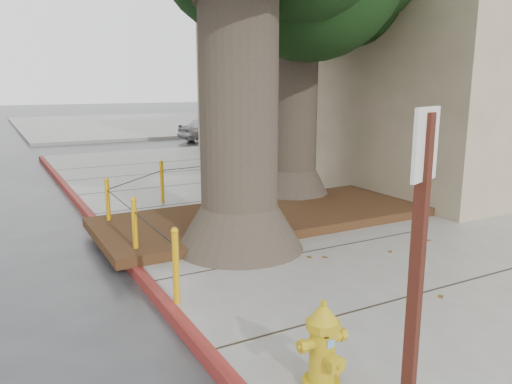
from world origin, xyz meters
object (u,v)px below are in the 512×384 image
Objects in this scene: car_silver at (214,129)px; car_red at (260,127)px; fire_hydrant at (323,346)px; signpost at (413,324)px.

car_red is (2.35, -0.50, 0.02)m from car_silver.
fire_hydrant is at bearing 151.46° from car_silver.
car_silver is at bearing 48.33° from signpost.
car_red reaches higher than fire_hydrant.
fire_hydrant is at bearing 152.38° from car_red.
signpost is 0.71× the size of car_silver.
fire_hydrant is 0.32× the size of signpost.
signpost is 22.39m from car_silver.
signpost is 0.67× the size of car_red.
car_silver is (7.53, 19.35, 0.06)m from fire_hydrant.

